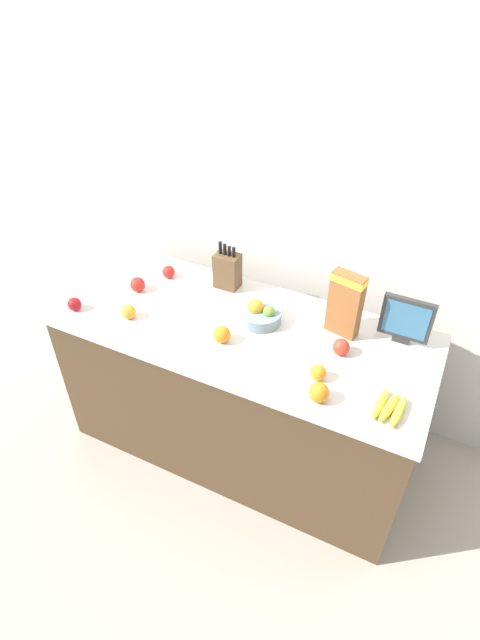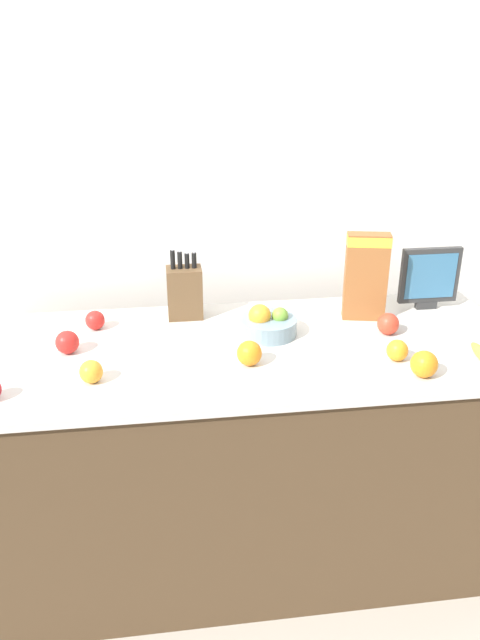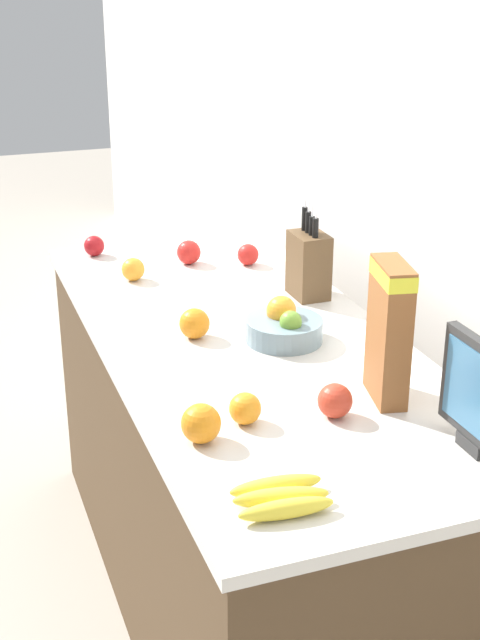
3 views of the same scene
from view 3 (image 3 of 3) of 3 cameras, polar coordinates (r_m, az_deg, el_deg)
The scene contains 16 objects.
ground_plane at distance 2.93m, azimuth 0.35°, elevation -17.54°, with size 14.00×14.00×0.00m, color #B2A899.
wall_back at distance 2.59m, azimuth 13.35°, elevation 8.82°, with size 9.00×0.06×2.60m.
counter at distance 2.66m, azimuth 0.38°, elevation -10.01°, with size 1.90×0.79×0.91m.
knife_block at distance 2.70m, azimuth 4.42°, elevation 3.60°, with size 0.13×0.10×0.30m.
small_monitor at distance 1.90m, azimuth 14.96°, elevation -4.61°, with size 0.24×0.03×0.25m.
cereal_box at distance 2.07m, azimuth 9.54°, elevation -0.42°, with size 0.17×0.10×0.33m.
fruit_bowl at distance 2.41m, azimuth 2.84°, elevation -0.42°, with size 0.21×0.21×0.12m.
banana_bunch at distance 1.73m, azimuth 2.64°, elevation -11.25°, with size 0.13×0.20×0.04m.
apple_rightmost at distance 3.13m, azimuth -9.32°, elevation 4.70°, with size 0.07×0.07×0.07m, color #A31419.
apple_near_bananas at distance 2.99m, azimuth 0.52°, elevation 4.21°, with size 0.07×0.07×0.07m, color red.
apple_leftmost at distance 2.03m, azimuth 6.10°, elevation -5.16°, with size 0.08×0.08×0.08m, color red.
apple_front at distance 3.01m, azimuth -3.30°, elevation 4.35°, with size 0.08×0.08×0.08m, color red.
orange_back_center at distance 1.99m, azimuth 0.33°, elevation -5.68°, with size 0.07×0.07×0.07m, color orange.
orange_front_left at distance 2.42m, azimuth -2.93°, elevation -0.22°, with size 0.08×0.08×0.08m, color orange.
orange_front_right at distance 2.87m, azimuth -6.86°, elevation 3.24°, with size 0.07×0.07×0.07m, color orange.
orange_by_cereal at distance 1.92m, azimuth -2.51°, elevation -6.63°, with size 0.09×0.09×0.09m, color orange.
Camera 3 is at (2.10, -0.78, 1.89)m, focal length 50.00 mm.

